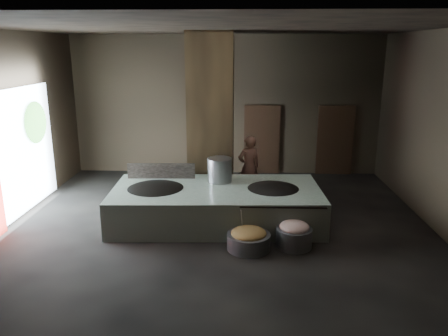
{
  "coord_description": "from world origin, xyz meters",
  "views": [
    {
      "loc": [
        0.54,
        -9.77,
        4.07
      ],
      "look_at": [
        0.11,
        0.47,
        1.25
      ],
      "focal_mm": 35.0,
      "sensor_mm": 36.0,
      "label": 1
    }
  ],
  "objects_px": {
    "wok_right": "(273,192)",
    "meat_basin": "(294,237)",
    "stock_pot": "(220,171)",
    "hearth_platform": "(216,205)",
    "wok_left": "(156,192)",
    "veg_basin": "(249,241)",
    "cook": "(249,167)"
  },
  "relations": [
    {
      "from": "wok_right",
      "to": "meat_basin",
      "type": "distance_m",
      "value": 1.51
    },
    {
      "from": "wok_right",
      "to": "stock_pot",
      "type": "xyz_separation_m",
      "value": [
        -1.3,
        0.5,
        0.38
      ]
    },
    {
      "from": "meat_basin",
      "to": "wok_right",
      "type": "bearing_deg",
      "value": 105.18
    },
    {
      "from": "hearth_platform",
      "to": "stock_pot",
      "type": "bearing_deg",
      "value": 82.53
    },
    {
      "from": "hearth_platform",
      "to": "meat_basin",
      "type": "bearing_deg",
      "value": -39.56
    },
    {
      "from": "wok_left",
      "to": "stock_pot",
      "type": "xyz_separation_m",
      "value": [
        1.5,
        0.6,
        0.38
      ]
    },
    {
      "from": "hearth_platform",
      "to": "veg_basin",
      "type": "relative_size",
      "value": 5.42
    },
    {
      "from": "wok_left",
      "to": "wok_right",
      "type": "bearing_deg",
      "value": 2.05
    },
    {
      "from": "hearth_platform",
      "to": "cook",
      "type": "bearing_deg",
      "value": 64.5
    },
    {
      "from": "hearth_platform",
      "to": "wok_right",
      "type": "bearing_deg",
      "value": -0.16
    },
    {
      "from": "wok_left",
      "to": "meat_basin",
      "type": "distance_m",
      "value": 3.45
    },
    {
      "from": "hearth_platform",
      "to": "wok_right",
      "type": "xyz_separation_m",
      "value": [
        1.35,
        0.05,
        0.32
      ]
    },
    {
      "from": "wok_right",
      "to": "veg_basin",
      "type": "height_order",
      "value": "wok_right"
    },
    {
      "from": "veg_basin",
      "to": "meat_basin",
      "type": "relative_size",
      "value": 1.2
    },
    {
      "from": "hearth_platform",
      "to": "meat_basin",
      "type": "relative_size",
      "value": 6.49
    },
    {
      "from": "wok_left",
      "to": "wok_right",
      "type": "distance_m",
      "value": 2.8
    },
    {
      "from": "stock_pot",
      "to": "hearth_platform",
      "type": "bearing_deg",
      "value": -95.19
    },
    {
      "from": "veg_basin",
      "to": "stock_pot",
      "type": "bearing_deg",
      "value": 109.5
    },
    {
      "from": "wok_right",
      "to": "veg_basin",
      "type": "distance_m",
      "value": 1.72
    },
    {
      "from": "hearth_platform",
      "to": "meat_basin",
      "type": "height_order",
      "value": "hearth_platform"
    },
    {
      "from": "stock_pot",
      "to": "meat_basin",
      "type": "xyz_separation_m",
      "value": [
        1.67,
        -1.86,
        -0.92
      ]
    },
    {
      "from": "wok_left",
      "to": "veg_basin",
      "type": "xyz_separation_m",
      "value": [
        2.21,
        -1.4,
        -0.58
      ]
    },
    {
      "from": "meat_basin",
      "to": "wok_left",
      "type": "bearing_deg",
      "value": 158.34
    },
    {
      "from": "veg_basin",
      "to": "wok_right",
      "type": "bearing_deg",
      "value": 68.51
    },
    {
      "from": "wok_left",
      "to": "veg_basin",
      "type": "distance_m",
      "value": 2.68
    },
    {
      "from": "wok_right",
      "to": "cook",
      "type": "height_order",
      "value": "cook"
    },
    {
      "from": "cook",
      "to": "meat_basin",
      "type": "bearing_deg",
      "value": 83.52
    },
    {
      "from": "meat_basin",
      "to": "veg_basin",
      "type": "bearing_deg",
      "value": -171.51
    },
    {
      "from": "hearth_platform",
      "to": "veg_basin",
      "type": "xyz_separation_m",
      "value": [
        0.76,
        -1.45,
        -0.26
      ]
    },
    {
      "from": "wok_right",
      "to": "meat_basin",
      "type": "bearing_deg",
      "value": -74.82
    },
    {
      "from": "hearth_platform",
      "to": "wok_right",
      "type": "height_order",
      "value": "wok_right"
    },
    {
      "from": "wok_right",
      "to": "meat_basin",
      "type": "xyz_separation_m",
      "value": [
        0.37,
        -1.36,
        -0.54
      ]
    }
  ]
}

